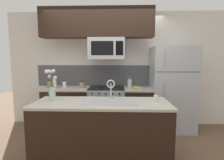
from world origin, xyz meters
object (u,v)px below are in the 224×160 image
at_px(storage_jar_short, 64,84).
at_px(banana_bunch, 137,88).
at_px(sink_faucet, 111,87).
at_px(flower_vase, 52,89).
at_px(stove_range, 107,108).
at_px(microwave, 107,49).
at_px(storage_jar_squat, 82,84).
at_px(storage_jar_medium, 55,83).
at_px(storage_jar_tall, 50,84).
at_px(spare_glass, 156,98).
at_px(refrigerator, 172,89).
at_px(french_press, 130,83).

relative_size(storage_jar_short, banana_bunch, 0.84).
distance_m(sink_faucet, flower_vase, 0.89).
height_order(stove_range, banana_bunch, banana_bunch).
xyz_separation_m(microwave, storage_jar_squat, (-0.54, 0.02, -0.77)).
height_order(storage_jar_medium, storage_jar_squat, storage_jar_medium).
relative_size(storage_jar_tall, storage_jar_squat, 1.13).
relative_size(storage_jar_tall, sink_faucet, 0.56).
relative_size(storage_jar_squat, flower_vase, 0.32).
bearing_deg(spare_glass, storage_jar_squat, 137.90).
height_order(stove_range, refrigerator, refrigerator).
bearing_deg(refrigerator, sink_faucet, -139.77).
height_order(stove_range, spare_glass, spare_glass).
distance_m(microwave, spare_glass, 1.64).
bearing_deg(storage_jar_short, spare_glass, -34.84).
bearing_deg(refrigerator, storage_jar_medium, -179.53).
bearing_deg(storage_jar_medium, storage_jar_short, -3.55).
bearing_deg(microwave, sink_faucet, -82.89).
relative_size(storage_jar_squat, sink_faucet, 0.49).
height_order(storage_jar_squat, sink_faucet, sink_faucet).
height_order(storage_jar_squat, banana_bunch, storage_jar_squat).
distance_m(stove_range, refrigerator, 1.47).
bearing_deg(sink_faucet, stove_range, 96.98).
relative_size(refrigerator, sink_faucet, 5.84).
height_order(storage_jar_squat, spare_glass, storage_jar_squat).
bearing_deg(microwave, storage_jar_tall, 178.46).
relative_size(refrigerator, storage_jar_tall, 10.47).
distance_m(french_press, sink_faucet, 1.18).
bearing_deg(microwave, french_press, 9.28).
bearing_deg(banana_bunch, spare_glass, -82.26).
xyz_separation_m(storage_jar_squat, flower_vase, (-0.21, -1.17, 0.10)).
xyz_separation_m(refrigerator, storage_jar_medium, (-2.55, -0.02, 0.11)).
distance_m(banana_bunch, spare_glass, 1.16).
bearing_deg(stove_range, flower_vase, -122.64).
bearing_deg(refrigerator, stove_range, -179.18).
xyz_separation_m(stove_range, flower_vase, (-0.75, -1.18, 0.62)).
distance_m(storage_jar_short, spare_glass, 2.10).
bearing_deg(sink_faucet, refrigerator, 40.23).
bearing_deg(banana_bunch, french_press, 140.41).
height_order(stove_range, storage_jar_tall, storage_jar_tall).
height_order(stove_range, flower_vase, flower_vase).
height_order(french_press, flower_vase, flower_vase).
bearing_deg(storage_jar_squat, sink_faucet, -57.54).
relative_size(stove_range, spare_glass, 9.54).
bearing_deg(storage_jar_tall, sink_faucet, -37.70).
bearing_deg(stove_range, sink_faucet, -83.02).
height_order(stove_range, storage_jar_medium, storage_jar_medium).
bearing_deg(sink_faucet, storage_jar_short, 135.30).
bearing_deg(spare_glass, banana_bunch, 97.74).
relative_size(banana_bunch, spare_glass, 1.96).
distance_m(storage_jar_tall, storage_jar_short, 0.33).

